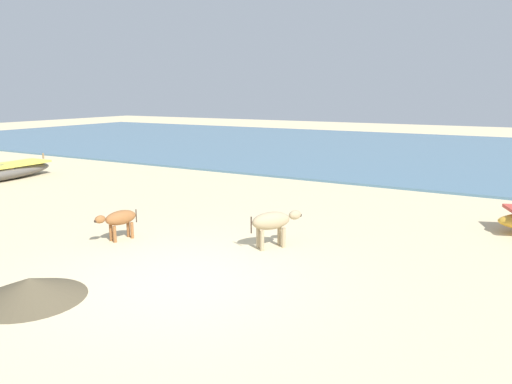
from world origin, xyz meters
The scene contains 5 objects.
ground centered at (0.00, 0.00, 0.00)m, with size 80.00×80.00×0.00m, color beige.
sea_water centered at (0.00, 18.87, 0.04)m, with size 60.00×20.00×0.08m, color slate.
calf_near_dun centered at (0.54, 2.14, 0.50)m, with size 0.79×0.97×0.70m.
calf_far_brown centered at (-2.33, 1.08, 0.43)m, with size 0.43×0.90×0.60m.
debris_pile_1 centered at (-1.42, -1.58, 0.15)m, with size 1.55×1.55×0.31m, color brown.
Camera 1 is at (4.46, -5.50, 2.87)m, focal length 33.31 mm.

